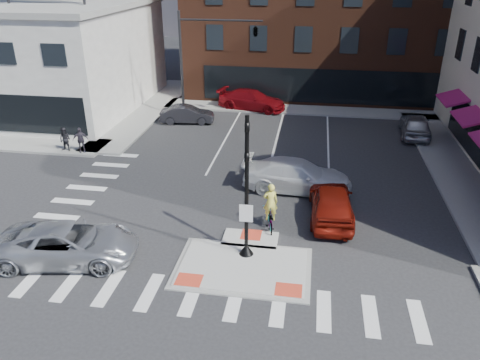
% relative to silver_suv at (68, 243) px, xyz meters
% --- Properties ---
extents(ground, '(120.00, 120.00, 0.00)m').
position_rel_silver_suv_xyz_m(ground, '(7.12, 1.00, -0.78)').
color(ground, '#28282B').
rests_on(ground, ground).
extents(refuge_island, '(5.40, 4.65, 0.13)m').
position_rel_silver_suv_xyz_m(refuge_island, '(7.12, 0.74, -0.73)').
color(refuge_island, gray).
rests_on(refuge_island, ground).
extents(sidewalk_nw, '(23.50, 20.50, 0.15)m').
position_rel_silver_suv_xyz_m(sidewalk_nw, '(-9.64, 16.29, -0.71)').
color(sidewalk_nw, gray).
rests_on(sidewalk_nw, ground).
extents(sidewalk_e, '(3.00, 24.00, 0.15)m').
position_rel_silver_suv_xyz_m(sidewalk_e, '(17.92, 11.00, -0.71)').
color(sidewalk_e, gray).
rests_on(sidewalk_e, ground).
extents(sidewalk_n, '(26.00, 3.00, 0.15)m').
position_rel_silver_suv_xyz_m(sidewalk_n, '(10.12, 23.00, -0.71)').
color(sidewalk_n, gray).
rests_on(sidewalk_n, ground).
extents(building_nw, '(20.40, 16.40, 14.40)m').
position_rel_silver_suv_xyz_m(building_nw, '(-14.86, 20.98, 3.44)').
color(building_nw, beige).
rests_on(building_nw, ground).
extents(building_n, '(24.40, 18.40, 15.50)m').
position_rel_silver_suv_xyz_m(building_n, '(10.12, 32.99, 7.02)').
color(building_n, '#4A2517').
rests_on(building_n, ground).
extents(building_far_left, '(10.00, 12.00, 10.00)m').
position_rel_silver_suv_xyz_m(building_far_left, '(3.12, 53.00, 4.22)').
color(building_far_left, slate).
rests_on(building_far_left, ground).
extents(building_far_right, '(12.00, 12.00, 12.00)m').
position_rel_silver_suv_xyz_m(building_far_right, '(16.12, 55.00, 5.22)').
color(building_far_right, brown).
rests_on(building_far_right, ground).
extents(signal_pole, '(0.60, 0.60, 5.98)m').
position_rel_silver_suv_xyz_m(signal_pole, '(7.12, 1.40, 1.57)').
color(signal_pole, black).
rests_on(signal_pole, refuge_island).
extents(mast_arm_signal, '(6.10, 2.24, 8.00)m').
position_rel_silver_suv_xyz_m(mast_arm_signal, '(3.65, 19.00, 5.42)').
color(mast_arm_signal, black).
rests_on(mast_arm_signal, ground).
extents(silver_suv, '(5.99, 3.49, 1.57)m').
position_rel_silver_suv_xyz_m(silver_suv, '(0.00, 0.00, 0.00)').
color(silver_suv, silver).
rests_on(silver_suv, ground).
extents(red_sedan, '(2.19, 5.01, 1.68)m').
position_rel_silver_suv_xyz_m(red_sedan, '(10.62, 5.24, 0.06)').
color(red_sedan, maroon).
rests_on(red_sedan, ground).
extents(white_pickup, '(5.83, 2.54, 1.67)m').
position_rel_silver_suv_xyz_m(white_pickup, '(8.86, 8.00, 0.05)').
color(white_pickup, white).
rests_on(white_pickup, ground).
extents(bg_car_dark, '(4.16, 1.93, 1.32)m').
position_rel_silver_suv_xyz_m(bg_car_dark, '(0.09, 18.23, -0.12)').
color(bg_car_dark, '#2A2A2F').
rests_on(bg_car_dark, ground).
extents(bg_car_silver, '(2.27, 4.85, 1.61)m').
position_rel_silver_suv_xyz_m(bg_car_silver, '(16.58, 17.91, 0.02)').
color(bg_car_silver, '#B3B5BA').
rests_on(bg_car_silver, ground).
extents(bg_car_red, '(5.89, 3.30, 1.61)m').
position_rel_silver_suv_xyz_m(bg_car_red, '(4.44, 22.50, 0.02)').
color(bg_car_red, maroon).
rests_on(bg_car_red, ground).
extents(cyclist, '(0.93, 1.88, 2.25)m').
position_rel_silver_suv_xyz_m(cyclist, '(7.85, 3.80, -0.03)').
color(cyclist, '#3F3F44').
rests_on(cyclist, ground).
extents(pedestrian_a, '(0.80, 0.66, 1.53)m').
position_rel_silver_suv_xyz_m(pedestrian_a, '(-5.92, 11.00, 0.13)').
color(pedestrian_a, black).
rests_on(pedestrian_a, sidewalk_nw).
extents(pedestrian_b, '(1.02, 0.77, 1.61)m').
position_rel_silver_suv_xyz_m(pedestrian_b, '(-4.88, 11.00, 0.17)').
color(pedestrian_b, '#342F39').
rests_on(pedestrian_b, sidewalk_nw).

